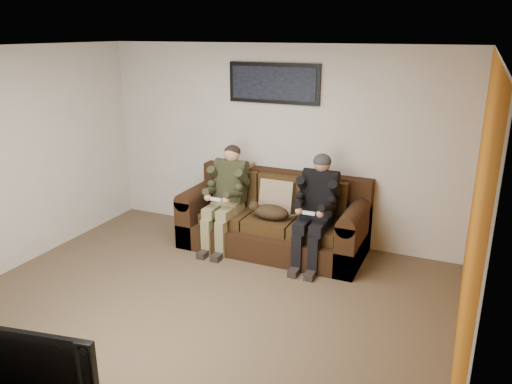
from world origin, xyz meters
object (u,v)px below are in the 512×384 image
at_px(sofa, 275,221).
at_px(framed_poster, 274,83).
at_px(cat, 269,212).
at_px(person_right, 317,203).
at_px(television, 34,362).
at_px(person_left, 227,191).

relative_size(sofa, framed_poster, 1.89).
bearing_deg(framed_poster, cat, -71.28).
distance_m(person_right, cat, 0.63).
bearing_deg(sofa, person_right, -18.00).
bearing_deg(television, person_left, 86.79).
height_order(framed_poster, television, framed_poster).
bearing_deg(person_left, cat, -3.48).
relative_size(cat, television, 0.63).
bearing_deg(cat, person_right, 3.63).
bearing_deg(sofa, television, -92.80).
relative_size(sofa, person_right, 1.77).
relative_size(cat, framed_poster, 0.53).
xyz_separation_m(sofa, person_right, (0.61, -0.20, 0.39)).
bearing_deg(framed_poster, sofa, -62.33).
relative_size(sofa, cat, 3.59).
relative_size(person_right, cat, 2.03).
xyz_separation_m(cat, framed_poster, (-0.21, 0.62, 1.53)).
bearing_deg(person_right, sofa, 162.00).
height_order(person_left, cat, person_left).
xyz_separation_m(person_right, framed_poster, (-0.81, 0.58, 1.34)).
bearing_deg(sofa, person_left, -161.96).
xyz_separation_m(person_right, television, (-0.80, -3.59, -0.06)).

